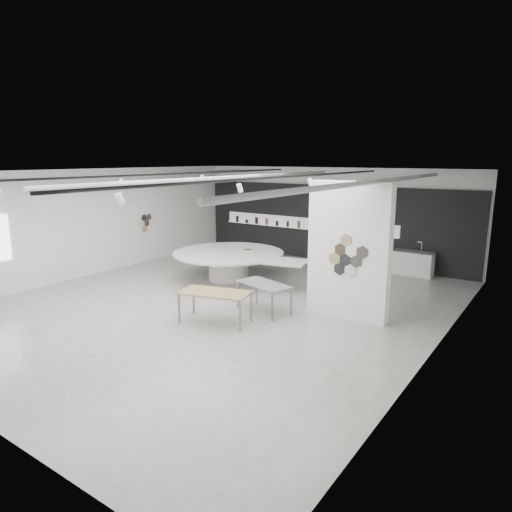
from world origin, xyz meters
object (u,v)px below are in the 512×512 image
Objects in this scene: partition_column at (349,251)px; sample_table_stone at (264,286)px; display_island at (230,262)px; sample_table_wood at (215,294)px; kitchen_counter at (411,263)px.

partition_column is 2.10× the size of sample_table_stone.
sample_table_wood is at bearing -68.85° from display_island.
display_island is 3.16× the size of sample_table_stone.
partition_column reaches higher than display_island.
display_island reaches higher than sample_table_stone.
partition_column reaches higher than kitchen_counter.
partition_column reaches higher than sample_table_wood.
sample_table_stone is at bearing 69.68° from sample_table_wood.
display_island is at bearing 122.76° from sample_table_wood.
sample_table_wood is at bearing -138.14° from partition_column.
sample_table_wood reaches higher than sample_table_stone.
sample_table_stone is 1.10× the size of kitchen_counter.
display_island is at bearing -139.42° from kitchen_counter.
display_island is 6.56m from kitchen_counter.
partition_column is 1.86× the size of sample_table_wood.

